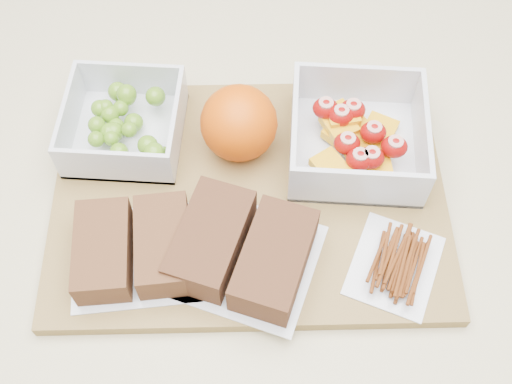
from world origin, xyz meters
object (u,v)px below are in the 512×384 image
sandwich_bag_left (134,248)px  sandwich_bag_center (242,250)px  cutting_board (249,196)px  orange (239,123)px  fruit_container (356,138)px  grape_container (126,123)px  pretzel_bag (396,261)px

sandwich_bag_left → sandwich_bag_center: sandwich_bag_center is taller
cutting_board → orange: (-0.02, 0.06, 0.05)m
fruit_container → sandwich_bag_center: bearing=-128.7°
grape_container → sandwich_bag_left: (0.03, -0.15, -0.00)m
orange → sandwich_bag_left: (-0.09, -0.14, -0.02)m
orange → pretzel_bag: bearing=-39.5°
sandwich_bag_left → fruit_container: bearing=33.4°
pretzel_bag → sandwich_bag_center: bearing=-179.0°
grape_container → pretzel_bag: (0.29, -0.14, -0.01)m
sandwich_bag_left → sandwich_bag_center: (0.11, 0.00, 0.00)m
fruit_container → orange: orange is taller
sandwich_bag_left → pretzel_bag: 0.26m
orange → sandwich_bag_center: 0.14m
fruit_container → orange: size_ratio=1.72×
grape_container → orange: 0.13m
cutting_board → fruit_container: fruit_container is taller
pretzel_bag → fruit_container: bearing=105.7°
cutting_board → sandwich_bag_left: 0.14m
sandwich_bag_left → orange: bearing=56.9°
grape_container → fruit_container: size_ratio=0.87×
cutting_board → sandwich_bag_center: size_ratio=2.43×
cutting_board → pretzel_bag: (0.15, -0.08, 0.02)m
grape_container → sandwich_bag_left: size_ratio=0.86×
orange → sandwich_bag_left: bearing=-123.1°
cutting_board → sandwich_bag_left: (-0.11, -0.08, 0.03)m
fruit_container → pretzel_bag: 0.14m
grape_container → sandwich_bag_left: grape_container is taller
grape_container → pretzel_bag: size_ratio=1.04×
sandwich_bag_center → pretzel_bag: size_ratio=1.45×
orange → sandwich_bag_left: size_ratio=0.58×
fruit_container → sandwich_bag_center: 0.18m
cutting_board → orange: orange is taller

